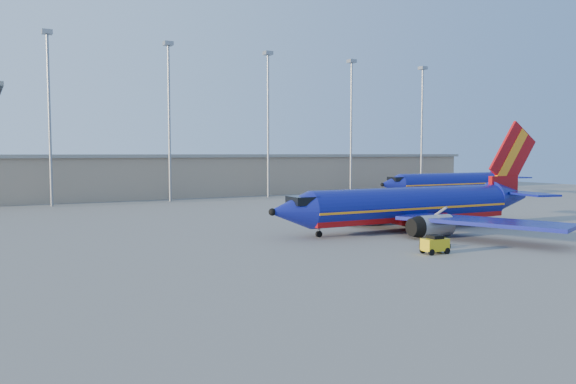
# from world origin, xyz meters

# --- Properties ---
(ground) EXTENTS (220.00, 220.00, 0.00)m
(ground) POSITION_xyz_m (0.00, 0.00, 0.00)
(ground) COLOR slate
(ground) RESTS_ON ground
(terminal_building) EXTENTS (122.00, 16.00, 8.50)m
(terminal_building) POSITION_xyz_m (10.00, 58.00, 4.32)
(terminal_building) COLOR gray
(terminal_building) RESTS_ON ground
(light_mast_row) EXTENTS (101.60, 1.60, 28.65)m
(light_mast_row) POSITION_xyz_m (5.00, 46.00, 17.55)
(light_mast_row) COLOR gray
(light_mast_row) RESTS_ON ground
(aircraft_main) EXTENTS (37.89, 36.44, 12.83)m
(aircraft_main) POSITION_xyz_m (8.24, -4.50, 2.74)
(aircraft_main) COLOR navy
(aircraft_main) RESTS_ON ground
(aircraft_second) EXTENTS (36.64, 14.27, 12.41)m
(aircraft_second) POSITION_xyz_m (48.93, 30.03, 2.85)
(aircraft_second) COLOR navy
(aircraft_second) RESTS_ON ground
(baggage_tug) EXTENTS (2.35, 1.51, 1.63)m
(baggage_tug) POSITION_xyz_m (-0.72, -17.08, 0.85)
(baggage_tug) COLOR gold
(baggage_tug) RESTS_ON ground
(luggage_pile) EXTENTS (3.18, 3.25, 0.55)m
(luggage_pile) POSITION_xyz_m (1.47, -14.30, 0.24)
(luggage_pile) COLOR black
(luggage_pile) RESTS_ON ground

